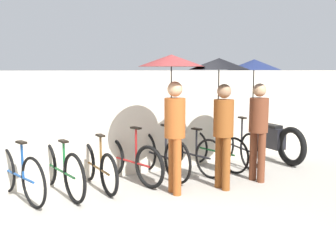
{
  "coord_description": "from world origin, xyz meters",
  "views": [
    {
      "loc": [
        -2.6,
        -4.11,
        1.9
      ],
      "look_at": [
        0.45,
        1.08,
        1.0
      ],
      "focal_mm": 40.0,
      "sensor_mm": 36.0,
      "label": 1
    }
  ],
  "objects_px": {
    "parked_bicycle_5": "(160,155)",
    "pedestrian_leading": "(173,85)",
    "parked_bicycle_1": "(18,174)",
    "parked_bicycle_2": "(60,169)",
    "parked_bicycle_7": "(214,150)",
    "pedestrian_trailing": "(256,89)",
    "parked_bicycle_6": "(189,153)",
    "motorcycle": "(271,139)",
    "parked_bicycle_4": "(129,160)",
    "pedestrian_center": "(221,88)",
    "parked_bicycle_8": "(237,145)",
    "parked_bicycle_3": "(97,166)"
  },
  "relations": [
    {
      "from": "pedestrian_leading",
      "to": "motorcycle",
      "type": "height_order",
      "value": "pedestrian_leading"
    },
    {
      "from": "pedestrian_leading",
      "to": "pedestrian_center",
      "type": "relative_size",
      "value": 1.02
    },
    {
      "from": "parked_bicycle_2",
      "to": "pedestrian_trailing",
      "type": "distance_m",
      "value": 3.46
    },
    {
      "from": "parked_bicycle_7",
      "to": "pedestrian_center",
      "type": "bearing_deg",
      "value": 138.1
    },
    {
      "from": "parked_bicycle_4",
      "to": "pedestrian_leading",
      "type": "distance_m",
      "value": 1.6
    },
    {
      "from": "parked_bicycle_4",
      "to": "parked_bicycle_6",
      "type": "xyz_separation_m",
      "value": [
        1.2,
        -0.04,
        0.0
      ]
    },
    {
      "from": "parked_bicycle_7",
      "to": "pedestrian_center",
      "type": "height_order",
      "value": "pedestrian_center"
    },
    {
      "from": "pedestrian_trailing",
      "to": "parked_bicycle_4",
      "type": "bearing_deg",
      "value": 145.89
    },
    {
      "from": "parked_bicycle_2",
      "to": "parked_bicycle_3",
      "type": "bearing_deg",
      "value": -98.4
    },
    {
      "from": "parked_bicycle_5",
      "to": "pedestrian_trailing",
      "type": "xyz_separation_m",
      "value": [
        1.3,
        -1.01,
        1.19
      ]
    },
    {
      "from": "parked_bicycle_5",
      "to": "parked_bicycle_7",
      "type": "bearing_deg",
      "value": -94.48
    },
    {
      "from": "parked_bicycle_8",
      "to": "pedestrian_leading",
      "type": "relative_size",
      "value": 0.79
    },
    {
      "from": "parked_bicycle_2",
      "to": "motorcycle",
      "type": "xyz_separation_m",
      "value": [
        4.51,
        0.0,
        0.04
      ]
    },
    {
      "from": "parked_bicycle_6",
      "to": "pedestrian_leading",
      "type": "bearing_deg",
      "value": 121.99
    },
    {
      "from": "parked_bicycle_1",
      "to": "pedestrian_center",
      "type": "xyz_separation_m",
      "value": [
        2.92,
        -1.05,
        1.23
      ]
    },
    {
      "from": "parked_bicycle_8",
      "to": "pedestrian_leading",
      "type": "distance_m",
      "value": 2.57
    },
    {
      "from": "parked_bicycle_8",
      "to": "pedestrian_trailing",
      "type": "xyz_separation_m",
      "value": [
        -0.5,
        -1.02,
        1.21
      ]
    },
    {
      "from": "parked_bicycle_3",
      "to": "pedestrian_leading",
      "type": "height_order",
      "value": "pedestrian_leading"
    },
    {
      "from": "parked_bicycle_4",
      "to": "pedestrian_leading",
      "type": "relative_size",
      "value": 0.81
    },
    {
      "from": "parked_bicycle_4",
      "to": "parked_bicycle_6",
      "type": "distance_m",
      "value": 1.2
    },
    {
      "from": "pedestrian_leading",
      "to": "motorcycle",
      "type": "relative_size",
      "value": 1.04
    },
    {
      "from": "parked_bicycle_4",
      "to": "motorcycle",
      "type": "distance_m",
      "value": 3.31
    },
    {
      "from": "pedestrian_leading",
      "to": "parked_bicycle_7",
      "type": "bearing_deg",
      "value": 37.82
    },
    {
      "from": "parked_bicycle_5",
      "to": "pedestrian_leading",
      "type": "distance_m",
      "value": 1.55
    },
    {
      "from": "parked_bicycle_7",
      "to": "parked_bicycle_8",
      "type": "bearing_deg",
      "value": -96.57
    },
    {
      "from": "parked_bicycle_7",
      "to": "parked_bicycle_8",
      "type": "distance_m",
      "value": 0.6
    },
    {
      "from": "parked_bicycle_2",
      "to": "motorcycle",
      "type": "relative_size",
      "value": 0.89
    },
    {
      "from": "parked_bicycle_4",
      "to": "parked_bicycle_1",
      "type": "bearing_deg",
      "value": 77.19
    },
    {
      "from": "parked_bicycle_7",
      "to": "pedestrian_trailing",
      "type": "xyz_separation_m",
      "value": [
        0.1,
        -1.0,
        1.23
      ]
    },
    {
      "from": "parked_bicycle_1",
      "to": "parked_bicycle_2",
      "type": "bearing_deg",
      "value": -108.03
    },
    {
      "from": "pedestrian_leading",
      "to": "pedestrian_trailing",
      "type": "distance_m",
      "value": 1.56
    },
    {
      "from": "motorcycle",
      "to": "parked_bicycle_4",
      "type": "bearing_deg",
      "value": 95.47
    },
    {
      "from": "parked_bicycle_1",
      "to": "parked_bicycle_5",
      "type": "distance_m",
      "value": 2.4
    },
    {
      "from": "parked_bicycle_6",
      "to": "motorcycle",
      "type": "bearing_deg",
      "value": -101.46
    },
    {
      "from": "parked_bicycle_1",
      "to": "motorcycle",
      "type": "distance_m",
      "value": 5.11
    },
    {
      "from": "parked_bicycle_1",
      "to": "parked_bicycle_2",
      "type": "xyz_separation_m",
      "value": [
        0.6,
        -0.04,
        0.0
      ]
    },
    {
      "from": "parked_bicycle_4",
      "to": "pedestrian_center",
      "type": "xyz_separation_m",
      "value": [
        1.12,
        -1.04,
        1.25
      ]
    },
    {
      "from": "parked_bicycle_3",
      "to": "parked_bicycle_6",
      "type": "xyz_separation_m",
      "value": [
        1.8,
        0.01,
        0.02
      ]
    },
    {
      "from": "pedestrian_leading",
      "to": "pedestrian_center",
      "type": "bearing_deg",
      "value": -6.33
    },
    {
      "from": "parked_bicycle_4",
      "to": "pedestrian_trailing",
      "type": "distance_m",
      "value": 2.47
    },
    {
      "from": "parked_bicycle_6",
      "to": "pedestrian_leading",
      "type": "distance_m",
      "value": 1.75
    },
    {
      "from": "pedestrian_leading",
      "to": "parked_bicycle_4",
      "type": "bearing_deg",
      "value": 120.37
    },
    {
      "from": "parked_bicycle_1",
      "to": "pedestrian_trailing",
      "type": "xyz_separation_m",
      "value": [
        3.69,
        -1.02,
        1.2
      ]
    },
    {
      "from": "parked_bicycle_3",
      "to": "parked_bicycle_7",
      "type": "height_order",
      "value": "parked_bicycle_3"
    },
    {
      "from": "parked_bicycle_4",
      "to": "pedestrian_trailing",
      "type": "height_order",
      "value": "pedestrian_trailing"
    },
    {
      "from": "parked_bicycle_3",
      "to": "parked_bicycle_7",
      "type": "distance_m",
      "value": 2.4
    },
    {
      "from": "parked_bicycle_5",
      "to": "pedestrian_center",
      "type": "distance_m",
      "value": 1.69
    },
    {
      "from": "parked_bicycle_1",
      "to": "parked_bicycle_2",
      "type": "height_order",
      "value": "parked_bicycle_1"
    },
    {
      "from": "parked_bicycle_2",
      "to": "parked_bicycle_5",
      "type": "height_order",
      "value": "parked_bicycle_2"
    },
    {
      "from": "parked_bicycle_4",
      "to": "parked_bicycle_6",
      "type": "height_order",
      "value": "parked_bicycle_4"
    }
  ]
}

